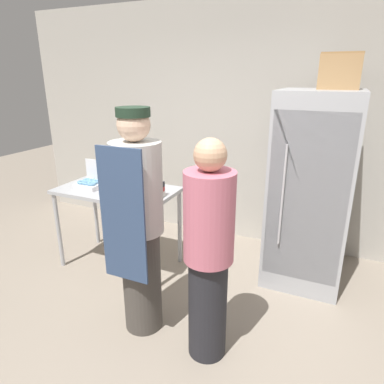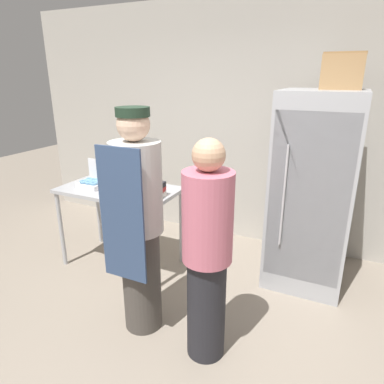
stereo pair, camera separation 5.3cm
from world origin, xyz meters
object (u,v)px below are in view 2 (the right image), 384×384
person_baker (138,223)px  person_customer (207,254)px  donut_box (92,182)px  blender_pitcher (114,169)px  binder_stack (148,190)px  cardboard_storage_box (343,71)px  refrigerator (312,192)px

person_baker → person_customer: bearing=-5.0°
donut_box → person_customer: 1.75m
donut_box → blender_pitcher: (0.05, 0.29, 0.07)m
donut_box → binder_stack: (0.69, -0.01, 0.02)m
donut_box → binder_stack: bearing=-0.9°
cardboard_storage_box → donut_box: bearing=-162.0°
refrigerator → binder_stack: 1.55m
donut_box → cardboard_storage_box: bearing=18.0°
blender_pitcher → donut_box: bearing=-100.5°
cardboard_storage_box → person_baker: 2.14m
binder_stack → person_baker: size_ratio=0.17×
binder_stack → person_baker: (0.32, -0.66, -0.02)m
donut_box → person_baker: (1.01, -0.67, 0.00)m
blender_pitcher → binder_stack: 0.70m
refrigerator → binder_stack: (-1.42, -0.62, 0.01)m
person_baker → refrigerator: bearing=49.4°
refrigerator → person_customer: size_ratio=1.15×
refrigerator → donut_box: 2.19m
blender_pitcher → person_customer: bearing=-33.2°
person_customer → donut_box: bearing=155.8°
person_baker → blender_pitcher: bearing=134.9°
donut_box → person_customer: bearing=-24.2°
cardboard_storage_box → person_baker: cardboard_storage_box is taller
donut_box → cardboard_storage_box: cardboard_storage_box is taller
binder_stack → cardboard_storage_box: size_ratio=0.89×
donut_box → cardboard_storage_box: 2.58m
refrigerator → cardboard_storage_box: size_ratio=5.46×
blender_pitcher → cardboard_storage_box: (2.17, 0.43, 1.01)m
person_baker → person_customer: person_baker is taller
donut_box → blender_pitcher: blender_pitcher is taller
person_baker → binder_stack: bearing=116.3°
blender_pitcher → cardboard_storage_box: bearing=11.3°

